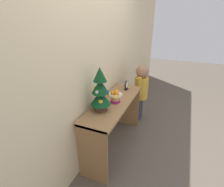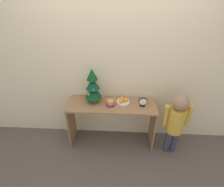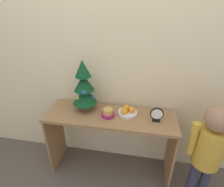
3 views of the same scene
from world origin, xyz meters
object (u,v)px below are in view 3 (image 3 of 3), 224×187
(fruit_bowl, at_px, (127,111))
(singing_bowl, at_px, (108,113))
(mini_tree, at_px, (84,88))
(child_figure, at_px, (210,145))
(desk_clock, at_px, (157,115))

(fruit_bowl, distance_m, singing_bowl, 0.19)
(mini_tree, bearing_deg, singing_bowl, -18.76)
(mini_tree, height_order, child_figure, mini_tree)
(desk_clock, xyz_separation_m, child_figure, (0.46, -0.12, -0.17))
(mini_tree, relative_size, singing_bowl, 4.29)
(mini_tree, bearing_deg, desk_clock, -6.54)
(singing_bowl, relative_size, child_figure, 0.12)
(fruit_bowl, xyz_separation_m, desk_clock, (0.28, -0.07, 0.04))
(desk_clock, bearing_deg, fruit_bowl, 166.21)
(singing_bowl, bearing_deg, fruit_bowl, 21.76)
(mini_tree, height_order, fruit_bowl, mini_tree)
(singing_bowl, distance_m, desk_clock, 0.46)
(mini_tree, relative_size, fruit_bowl, 2.77)
(fruit_bowl, bearing_deg, desk_clock, -13.79)
(fruit_bowl, relative_size, desk_clock, 1.33)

